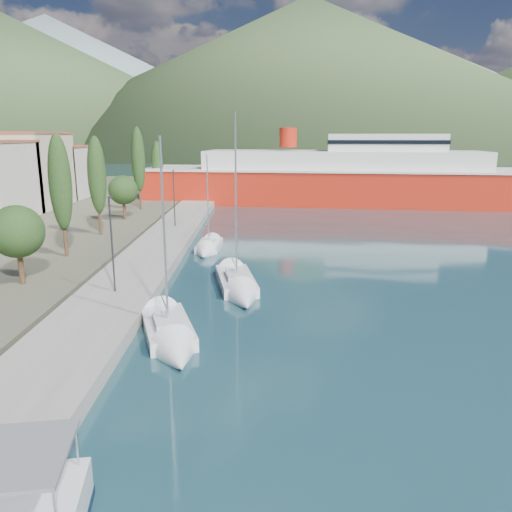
{
  "coord_description": "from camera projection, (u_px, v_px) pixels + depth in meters",
  "views": [
    {
      "loc": [
        0.08,
        -14.84,
        10.46
      ],
      "look_at": [
        0.0,
        14.0,
        3.5
      ],
      "focal_mm": 35.0,
      "sensor_mm": 36.0,
      "label": 1
    }
  ],
  "objects": [
    {
      "name": "ground",
      "position": [
        257.0,
        176.0,
        133.53
      ],
      "size": [
        1400.0,
        1400.0,
        0.0
      ],
      "primitive_type": "plane",
      "color": "#1B3F48"
    },
    {
      "name": "quay",
      "position": [
        150.0,
        258.0,
        42.09
      ],
      "size": [
        5.0,
        88.0,
        0.8
      ],
      "primitive_type": "cube",
      "color": "gray",
      "rests_on": "ground"
    },
    {
      "name": "hills_far",
      "position": [
        372.0,
        79.0,
        599.81
      ],
      "size": [
        1480.0,
        900.0,
        180.0
      ],
      "color": "gray",
      "rests_on": "ground"
    },
    {
      "name": "hills_near",
      "position": [
        390.0,
        82.0,
        367.18
      ],
      "size": [
        1010.0,
        520.0,
        115.0
      ],
      "color": "#3C522E",
      "rests_on": "ground"
    },
    {
      "name": "tree_row",
      "position": [
        83.0,
        186.0,
        45.3
      ],
      "size": [
        3.51,
        65.98,
        11.15
      ],
      "color": "#47301E",
      "rests_on": "land_strip"
    },
    {
      "name": "lamp_posts",
      "position": [
        112.0,
        241.0,
        31.07
      ],
      "size": [
        0.15,
        48.16,
        6.06
      ],
      "color": "#2D2D33",
      "rests_on": "quay"
    },
    {
      "name": "sailboat_near",
      "position": [
        172.0,
        342.0,
        25.19
      ],
      "size": [
        4.62,
        8.28,
        11.41
      ],
      "color": "silver",
      "rests_on": "ground"
    },
    {
      "name": "sailboat_mid",
      "position": [
        240.0,
        290.0,
        33.65
      ],
      "size": [
        3.81,
        9.26,
        12.95
      ],
      "color": "silver",
      "rests_on": "ground"
    },
    {
      "name": "sailboat_far",
      "position": [
        207.0,
        250.0,
        45.78
      ],
      "size": [
        2.41,
        6.61,
        9.57
      ],
      "color": "silver",
      "rests_on": "ground"
    },
    {
      "name": "ferry",
      "position": [
        343.0,
        180.0,
        78.61
      ],
      "size": [
        63.4,
        21.53,
        12.35
      ],
      "color": "red",
      "rests_on": "ground"
    }
  ]
}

